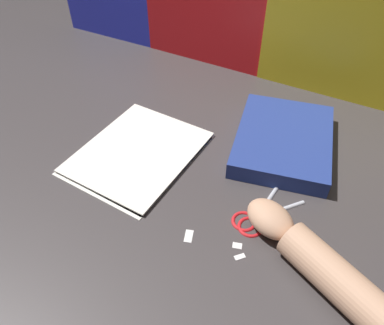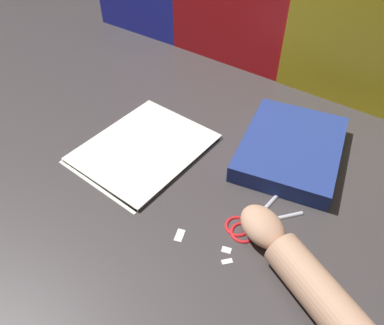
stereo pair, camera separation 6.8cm
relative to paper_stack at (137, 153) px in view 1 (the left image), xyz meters
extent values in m
plane|color=#3D3838|center=(0.13, 0.00, 0.00)|extent=(6.00, 6.00, 0.00)
cube|color=yellow|center=(0.39, 0.46, 0.20)|extent=(0.56, 0.03, 0.41)
cube|color=white|center=(0.00, 0.00, 0.00)|extent=(0.25, 0.30, 0.00)
cube|color=white|center=(0.00, 0.01, 0.00)|extent=(0.25, 0.30, 0.00)
cube|color=white|center=(0.00, 0.00, 0.00)|extent=(0.25, 0.30, 0.00)
cube|color=navy|center=(0.28, 0.19, 0.02)|extent=(0.27, 0.32, 0.04)
sphere|color=silver|center=(0.31, -0.04, 0.00)|extent=(0.01, 0.01, 0.01)
cylinder|color=silver|center=(0.31, 0.02, 0.00)|extent=(0.02, 0.11, 0.01)
torus|color=red|center=(0.31, -0.06, 0.00)|extent=(0.05, 0.05, 0.01)
cylinder|color=silver|center=(0.34, 0.01, 0.00)|extent=(0.08, 0.09, 0.01)
torus|color=red|center=(0.29, -0.06, 0.00)|extent=(0.07, 0.07, 0.01)
cylinder|color=tan|center=(0.48, -0.12, 0.03)|extent=(0.22, 0.15, 0.07)
ellipsoid|color=tan|center=(0.34, -0.05, 0.03)|extent=(0.12, 0.10, 0.05)
cube|color=white|center=(0.21, -0.14, 0.00)|extent=(0.02, 0.03, 0.00)
cube|color=white|center=(0.32, -0.13, 0.00)|extent=(0.02, 0.02, 0.00)
cube|color=white|center=(0.30, -0.11, 0.00)|extent=(0.02, 0.02, 0.00)
camera|label=1|loc=(0.42, -0.49, 0.58)|focal=35.00mm
camera|label=2|loc=(0.48, -0.46, 0.58)|focal=35.00mm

